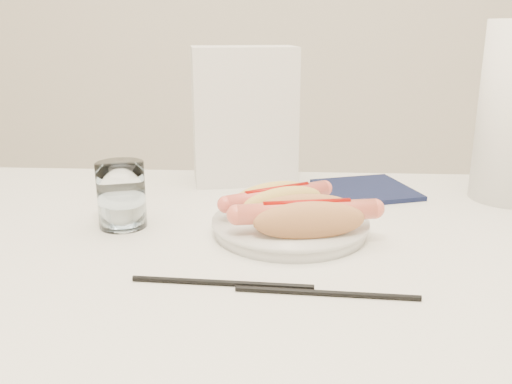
# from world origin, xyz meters

# --- Properties ---
(table) EXTENTS (1.20, 0.80, 0.75)m
(table) POSITION_xyz_m (0.00, 0.00, 0.69)
(table) COLOR white
(table) RESTS_ON ground
(plate) EXTENTS (0.29, 0.29, 0.02)m
(plate) POSITION_xyz_m (0.04, 0.04, 0.76)
(plate) COLOR silver
(plate) RESTS_ON table
(hotdog_left) EXTENTS (0.16, 0.13, 0.05)m
(hotdog_left) POSITION_xyz_m (0.02, 0.07, 0.79)
(hotdog_left) COLOR #EAC45D
(hotdog_left) RESTS_ON plate
(hotdog_right) EXTENTS (0.20, 0.10, 0.05)m
(hotdog_right) POSITION_xyz_m (0.06, -0.01, 0.79)
(hotdog_right) COLOR #C4804C
(hotdog_right) RESTS_ON plate
(water_glass) EXTENTS (0.07, 0.07, 0.10)m
(water_glass) POSITION_xyz_m (-0.22, 0.05, 0.80)
(water_glass) COLOR white
(water_glass) RESTS_ON table
(chopstick_near) EXTENTS (0.22, 0.02, 0.01)m
(chopstick_near) POSITION_xyz_m (-0.04, -0.14, 0.75)
(chopstick_near) COLOR black
(chopstick_near) RESTS_ON table
(chopstick_far) EXTENTS (0.21, 0.02, 0.01)m
(chopstick_far) POSITION_xyz_m (0.08, -0.16, 0.75)
(chopstick_far) COLOR black
(chopstick_far) RESTS_ON table
(napkin_box) EXTENTS (0.21, 0.15, 0.26)m
(napkin_box) POSITION_xyz_m (-0.05, 0.33, 0.88)
(napkin_box) COLOR silver
(napkin_box) RESTS_ON table
(navy_napkin) EXTENTS (0.20, 0.20, 0.01)m
(navy_napkin) POSITION_xyz_m (0.18, 0.26, 0.75)
(navy_napkin) COLOR #101635
(navy_napkin) RESTS_ON table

